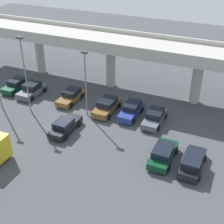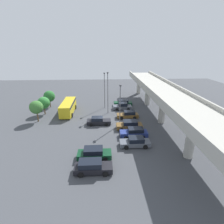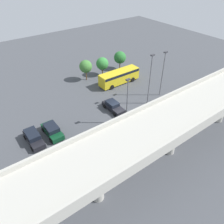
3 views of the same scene
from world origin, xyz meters
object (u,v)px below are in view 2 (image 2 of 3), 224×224
tree_front_left (49,96)px  tree_front_centre (44,103)px  lamp_post_near_aisle (108,90)px  parked_car_1 (122,106)px  tree_front_right (36,107)px  parked_car_4 (129,125)px  lamp_post_mid_lot (104,88)px  parked_car_6 (135,142)px  parked_car_7 (94,153)px  parked_car_3 (98,121)px  lamp_post_by_overpass (120,102)px  parked_car_2 (128,115)px  parked_car_0 (123,103)px  parked_car_8 (92,167)px  parked_car_5 (134,133)px  shuttle_bus (68,106)px

tree_front_left → tree_front_centre: (4.95, 0.15, -0.13)m
lamp_post_near_aisle → parked_car_1: bearing=123.8°
lamp_post_near_aisle → tree_front_right: (4.12, -14.22, -2.26)m
parked_car_4 → lamp_post_mid_lot: lamp_post_mid_lot is taller
parked_car_6 → parked_car_7: parked_car_7 is taller
parked_car_3 → parked_car_4: size_ratio=0.97×
parked_car_3 → parked_car_4: parked_car_4 is taller
lamp_post_by_overpass → tree_front_left: 20.03m
parked_car_6 → tree_front_left: tree_front_left is taller
parked_car_4 → tree_front_left: bearing=-36.7°
parked_car_2 → tree_front_centre: tree_front_centre is taller
parked_car_0 → parked_car_6: parked_car_0 is taller
lamp_post_by_overpass → tree_front_centre: 17.54m
parked_car_6 → tree_front_right: (-10.30, -17.90, 2.34)m
lamp_post_near_aisle → lamp_post_by_overpass: lamp_post_near_aisle is taller
parked_car_2 → parked_car_7: 15.47m
parked_car_3 → parked_car_8: parked_car_8 is taller
parked_car_4 → parked_car_8: size_ratio=1.03×
parked_car_0 → tree_front_right: bearing=27.2°
tree_front_right → parked_car_5: bearing=68.1°
lamp_post_by_overpass → tree_front_right: lamp_post_by_overpass is taller
parked_car_1 → lamp_post_mid_lot: 6.17m
parked_car_0 → parked_car_2: 8.41m
parked_car_0 → tree_front_centre: tree_front_centre is taller
lamp_post_by_overpass → tree_front_centre: bearing=-112.0°
parked_car_4 → tree_front_right: (-4.35, -17.90, 2.27)m
parked_car_1 → parked_car_7: bearing=73.0°
lamp_post_near_aisle → tree_front_centre: 14.33m
parked_car_1 → lamp_post_by_overpass: (9.02, -1.51, 3.85)m
tree_front_centre → parked_car_5: bearing=57.8°
lamp_post_near_aisle → tree_front_right: bearing=-73.8°
parked_car_4 → parked_car_8: bearing=61.8°
lamp_post_mid_lot → tree_front_right: 15.86m
tree_front_left → parked_car_7: bearing=28.2°
parked_car_4 → tree_front_centre: (-8.39, -17.77, 1.90)m
parked_car_4 → parked_car_6: size_ratio=1.03×
lamp_post_near_aisle → lamp_post_mid_lot: (-3.87, -0.67, -0.32)m
parked_car_8 → lamp_post_mid_lot: bearing=85.6°
lamp_post_near_aisle → lamp_post_by_overpass: (6.62, 2.07, -0.69)m
parked_car_5 → parked_car_4: bearing=-83.6°
shuttle_bus → tree_front_centre: tree_front_centre is taller
lamp_post_mid_lot → tree_front_left: lamp_post_mid_lot is taller
parked_car_7 → tree_front_centre: size_ratio=1.14×
parked_car_5 → shuttle_bus: size_ratio=0.52×
parked_car_6 → shuttle_bus: 19.66m
parked_car_3 → lamp_post_by_overpass: (0.48, 4.10, 3.91)m
parked_car_7 → lamp_post_near_aisle: (-17.18, 2.40, 4.56)m
parked_car_1 → lamp_post_near_aisle: bearing=33.8°
parked_car_7 → lamp_post_by_overpass: 12.10m
parked_car_4 → parked_car_5: bearing=96.4°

